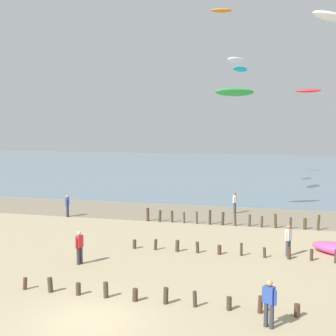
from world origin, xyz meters
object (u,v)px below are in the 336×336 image
person_nearest_camera (67,205)px  person_mid_beach (235,202)px  person_right_flank (288,239)px  kite_aloft_8 (237,61)px  person_by_waterline (269,302)px  kite_aloft_6 (221,10)px  kite_aloft_7 (240,69)px  kite_aloft_1 (235,92)px  kite_aloft_3 (308,90)px  kite_aloft_5 (331,16)px  person_left_flank (79,246)px

person_nearest_camera → person_mid_beach: (12.38, 4.48, 0.00)m
person_right_flank → kite_aloft_8: (-4.54, 18.14, 12.10)m
person_by_waterline → person_right_flank: same height
kite_aloft_6 → kite_aloft_7: (2.91, -5.76, -7.86)m
kite_aloft_6 → kite_aloft_8: size_ratio=0.75×
person_mid_beach → kite_aloft_7: bearing=93.8°
person_right_flank → kite_aloft_1: size_ratio=0.54×
person_by_waterline → kite_aloft_3: bearing=84.8°
kite_aloft_5 → kite_aloft_6: kite_aloft_6 is taller
person_nearest_camera → kite_aloft_6: kite_aloft_6 is taller
kite_aloft_3 → kite_aloft_6: (-10.04, 6.46, 10.38)m
kite_aloft_8 → kite_aloft_1: bearing=23.8°
person_by_waterline → kite_aloft_6: size_ratio=0.65×
person_by_waterline → person_mid_beach: bearing=98.8°
person_right_flank → kite_aloft_6: 38.07m
person_right_flank → kite_aloft_7: 28.79m
person_right_flank → kite_aloft_3: 26.82m
person_left_flank → person_mid_beach: bearing=67.0°
person_right_flank → kite_aloft_8: kite_aloft_8 is taller
person_nearest_camera → person_left_flank: bearing=-60.3°
person_by_waterline → kite_aloft_1: kite_aloft_1 is taller
person_left_flank → kite_aloft_5: (12.39, 7.41, 12.32)m
person_left_flank → kite_aloft_6: kite_aloft_6 is taller
kite_aloft_6 → kite_aloft_7: size_ratio=0.91×
kite_aloft_1 → kite_aloft_8: (-0.58, 8.01, 3.46)m
person_right_flank → kite_aloft_5: kite_aloft_5 is taller
person_mid_beach → person_nearest_camera: bearing=-160.1°
kite_aloft_3 → kite_aloft_8: kite_aloft_8 is taller
person_nearest_camera → person_by_waterline: 21.85m
person_left_flank → kite_aloft_1: bearing=65.9°
person_mid_beach → kite_aloft_8: kite_aloft_8 is taller
person_left_flank → kite_aloft_7: 32.46m
person_by_waterline → person_left_flank: same height
person_mid_beach → person_left_flank: 16.29m
person_right_flank → kite_aloft_6: size_ratio=0.65×
person_mid_beach → kite_aloft_5: (6.03, -7.59, 12.32)m
person_by_waterline → kite_aloft_7: size_ratio=0.60×
kite_aloft_7 → kite_aloft_8: size_ratio=0.82×
kite_aloft_5 → kite_aloft_3: bearing=39.8°
kite_aloft_5 → kite_aloft_8: size_ratio=0.90×
kite_aloft_3 → kite_aloft_8: (-6.78, -6.74, 2.33)m
person_left_flank → kite_aloft_6: (2.48, 35.32, 20.15)m
person_by_waterline → person_left_flank: 10.66m
kite_aloft_3 → kite_aloft_7: 7.60m
kite_aloft_7 → person_nearest_camera: bearing=173.1°
person_by_waterline → kite_aloft_1: size_ratio=0.54×
person_by_waterline → kite_aloft_5: (2.93, 12.32, 12.32)m
person_right_flank → person_by_waterline: bearing=-95.3°
person_left_flank → kite_aloft_8: size_ratio=0.49×
kite_aloft_5 → kite_aloft_7: bearing=57.7°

